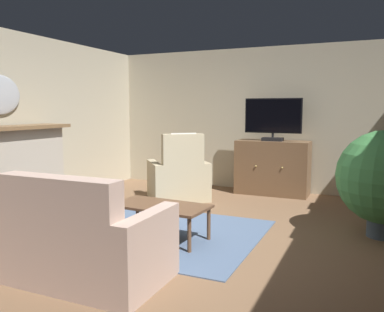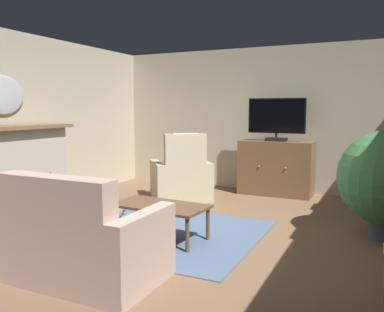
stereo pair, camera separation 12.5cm
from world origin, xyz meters
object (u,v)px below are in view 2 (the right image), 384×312
object	(u,v)px
tv_cabinet	(276,169)
tv_remote	(162,207)
coffee_table	(160,208)
sofa_floral	(78,242)
cat	(115,213)
armchair_beside_cabinet	(181,179)
wall_mirror_oval	(3,95)
fireplace	(20,174)
television	(277,118)

from	to	relation	value
tv_cabinet	tv_remote	distance (m)	3.22
coffee_table	sofa_floral	distance (m)	1.27
tv_remote	cat	bearing A→B (deg)	14.35
sofa_floral	armchair_beside_cabinet	xyz separation A→B (m)	(-0.60, 3.22, 0.01)
wall_mirror_oval	tv_remote	size ratio (longest dim) A/B	4.13
coffee_table	tv_remote	distance (m)	0.18
fireplace	tv_remote	distance (m)	2.40
sofa_floral	television	bearing A→B (deg)	80.11
sofa_floral	tv_cabinet	bearing A→B (deg)	80.23
wall_mirror_oval	sofa_floral	bearing A→B (deg)	-27.99
fireplace	tv_cabinet	xyz separation A→B (m)	(2.92, 3.01, -0.15)
wall_mirror_oval	armchair_beside_cabinet	distance (m)	2.99
armchair_beside_cabinet	cat	size ratio (longest dim) A/B	1.81
tv_cabinet	coffee_table	xyz separation A→B (m)	(-0.63, -3.04, -0.08)
armchair_beside_cabinet	tv_cabinet	bearing A→B (deg)	38.81
sofa_floral	tv_remote	bearing A→B (deg)	79.25
wall_mirror_oval	television	size ratio (longest dim) A/B	0.70
wall_mirror_oval	sofa_floral	size ratio (longest dim) A/B	0.48
sofa_floral	cat	distance (m)	1.95
coffee_table	wall_mirror_oval	bearing A→B (deg)	179.45
fireplace	television	world-z (taller)	television
coffee_table	sofa_floral	bearing A→B (deg)	-95.19
tv_cabinet	cat	distance (m)	3.06
tv_cabinet	sofa_floral	distance (m)	4.36
cat	sofa_floral	bearing A→B (deg)	-63.29
armchair_beside_cabinet	coffee_table	bearing A→B (deg)	-69.92
coffee_table	tv_remote	world-z (taller)	tv_remote
wall_mirror_oval	tv_remote	distance (m)	2.94
television	tv_cabinet	bearing A→B (deg)	90.00
fireplace	sofa_floral	size ratio (longest dim) A/B	1.20
fireplace	coffee_table	distance (m)	2.30
tv_cabinet	cat	xyz separation A→B (m)	(-1.61, -2.58, -0.36)
coffee_table	armchair_beside_cabinet	xyz separation A→B (m)	(-0.72, 1.96, -0.03)
cat	tv_cabinet	bearing A→B (deg)	58.02
fireplace	tv_remote	xyz separation A→B (m)	(2.39, -0.16, -0.18)
fireplace	sofa_floral	bearing A→B (deg)	-30.61
fireplace	tv_remote	bearing A→B (deg)	-3.87
tv_remote	armchair_beside_cabinet	size ratio (longest dim) A/B	0.13
tv_remote	cat	xyz separation A→B (m)	(-1.08, 0.60, -0.34)
coffee_table	tv_cabinet	bearing A→B (deg)	78.35
sofa_floral	cat	size ratio (longest dim) A/B	2.08
tv_cabinet	television	size ratio (longest dim) A/B	1.28
coffee_table	armchair_beside_cabinet	distance (m)	2.08
tv_remote	sofa_floral	distance (m)	1.15
tv_cabinet	fireplace	bearing A→B (deg)	-134.07
coffee_table	sofa_floral	xyz separation A→B (m)	(-0.11, -1.26, -0.04)
fireplace	cat	world-z (taller)	fireplace
wall_mirror_oval	armchair_beside_cabinet	bearing A→B (deg)	46.73
television	tv_remote	bearing A→B (deg)	-99.58
television	fireplace	bearing A→B (deg)	-134.58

